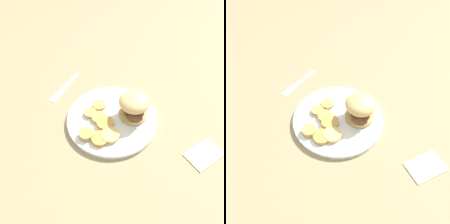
{
  "view_description": "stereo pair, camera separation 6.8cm",
  "coord_description": "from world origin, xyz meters",
  "views": [
    {
      "loc": [
        -0.45,
        0.02,
        0.56
      ],
      "look_at": [
        0.0,
        0.0,
        0.04
      ],
      "focal_mm": 35.0,
      "sensor_mm": 36.0,
      "label": 1
    },
    {
      "loc": [
        -0.45,
        -0.05,
        0.56
      ],
      "look_at": [
        0.0,
        0.0,
        0.04
      ],
      "focal_mm": 35.0,
      "sensor_mm": 36.0,
      "label": 2
    }
  ],
  "objects": [
    {
      "name": "ground_plane",
      "position": [
        0.0,
        0.0,
        0.0
      ],
      "size": [
        4.0,
        4.0,
        0.0
      ],
      "primitive_type": "plane",
      "color": "#937F5B"
    },
    {
      "name": "dinner_plate",
      "position": [
        0.0,
        0.0,
        0.01
      ],
      "size": [
        0.29,
        0.29,
        0.02
      ],
      "color": "silver",
      "rests_on": "ground_plane"
    },
    {
      "name": "sandwich",
      "position": [
        0.01,
        -0.07,
        0.06
      ],
      "size": [
        0.1,
        0.1,
        0.08
      ],
      "color": "tan",
      "rests_on": "dinner_plate"
    },
    {
      "name": "potato_round_0",
      "position": [
        -0.07,
        0.01,
        0.02
      ],
      "size": [
        0.05,
        0.05,
        0.01
      ],
      "primitive_type": "cylinder",
      "color": "#DBB766",
      "rests_on": "dinner_plate"
    },
    {
      "name": "potato_round_1",
      "position": [
        -0.03,
        0.02,
        0.02
      ],
      "size": [
        0.05,
        0.05,
        0.01
      ],
      "primitive_type": "cylinder",
      "color": "#BC8942",
      "rests_on": "dinner_plate"
    },
    {
      "name": "potato_round_2",
      "position": [
        -0.09,
        0.04,
        0.02
      ],
      "size": [
        0.05,
        0.05,
        0.01
      ],
      "primitive_type": "cylinder",
      "color": "#BC8942",
      "rests_on": "dinner_plate"
    },
    {
      "name": "potato_round_3",
      "position": [
        0.02,
        0.07,
        0.02
      ],
      "size": [
        0.04,
        0.04,
        0.01
      ],
      "primitive_type": "cylinder",
      "color": "tan",
      "rests_on": "dinner_plate"
    },
    {
      "name": "potato_round_4",
      "position": [
        -0.01,
        0.04,
        0.02
      ],
      "size": [
        0.05,
        0.05,
        0.01
      ],
      "primitive_type": "cylinder",
      "color": "tan",
      "rests_on": "dinner_plate"
    },
    {
      "name": "potato_round_5",
      "position": [
        -0.07,
        0.08,
        0.02
      ],
      "size": [
        0.04,
        0.04,
        0.02
      ],
      "primitive_type": "cylinder",
      "color": "tan",
      "rests_on": "dinner_plate"
    },
    {
      "name": "potato_round_6",
      "position": [
        0.05,
        0.04,
        0.02
      ],
      "size": [
        0.04,
        0.04,
        0.01
      ],
      "primitive_type": "cylinder",
      "color": "tan",
      "rests_on": "dinner_plate"
    },
    {
      "name": "fork",
      "position": [
        0.16,
        0.17,
        0.0
      ],
      "size": [
        0.16,
        0.1,
        0.0
      ],
      "color": "silver",
      "rests_on": "ground_plane"
    },
    {
      "name": "napkin",
      "position": [
        -0.14,
        -0.26,
        0.0
      ],
      "size": [
        0.11,
        0.12,
        0.01
      ],
      "primitive_type": "cube",
      "rotation": [
        0.0,
        0.0,
        2.12
      ],
      "color": "beige",
      "rests_on": "ground_plane"
    }
  ]
}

